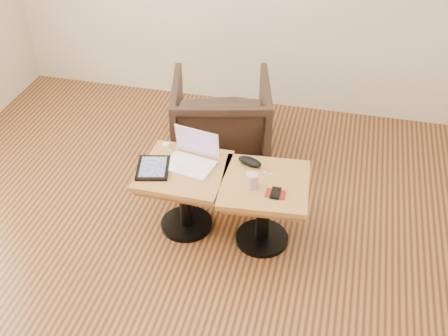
% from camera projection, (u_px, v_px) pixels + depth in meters
% --- Properties ---
extents(room_shell, '(4.52, 4.52, 2.71)m').
position_uv_depth(room_shell, '(188.00, 88.00, 2.55)').
color(room_shell, '#4A2315').
rests_on(room_shell, ground).
extents(side_table_left, '(0.54, 0.54, 0.48)m').
position_uv_depth(side_table_left, '(185.00, 184.00, 3.58)').
color(side_table_left, black).
rests_on(side_table_left, ground).
extents(side_table_right, '(0.57, 0.57, 0.48)m').
position_uv_depth(side_table_right, '(264.00, 197.00, 3.47)').
color(side_table_right, black).
rests_on(side_table_right, ground).
extents(laptop, '(0.34, 0.29, 0.22)m').
position_uv_depth(laptop, '(192.00, 158.00, 3.52)').
color(laptop, white).
rests_on(laptop, side_table_left).
extents(tablet, '(0.25, 0.29, 0.02)m').
position_uv_depth(tablet, '(153.00, 168.00, 3.50)').
color(tablet, black).
rests_on(tablet, side_table_left).
extents(charging_adapter, '(0.04, 0.04, 0.03)m').
position_uv_depth(charging_adapter, '(166.00, 145.00, 3.69)').
color(charging_adapter, white).
rests_on(charging_adapter, side_table_left).
extents(glasses_case, '(0.18, 0.12, 0.05)m').
position_uv_depth(glasses_case, '(250.00, 161.00, 3.52)').
color(glasses_case, black).
rests_on(glasses_case, side_table_right).
extents(striped_cup, '(0.08, 0.08, 0.09)m').
position_uv_depth(striped_cup, '(252.00, 181.00, 3.33)').
color(striped_cup, '#BE4C6C').
rests_on(striped_cup, side_table_right).
extents(earbuds_tangle, '(0.07, 0.05, 0.01)m').
position_uv_depth(earbuds_tangle, '(268.00, 174.00, 3.45)').
color(earbuds_tangle, white).
rests_on(earbuds_tangle, side_table_right).
extents(phone_on_sleeve, '(0.12, 0.11, 0.01)m').
position_uv_depth(phone_on_sleeve, '(276.00, 193.00, 3.30)').
color(phone_on_sleeve, maroon).
rests_on(phone_on_sleeve, side_table_right).
extents(armchair, '(0.86, 0.88, 0.67)m').
position_uv_depth(armchair, '(221.00, 120.00, 4.24)').
color(armchair, black).
rests_on(armchair, ground).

